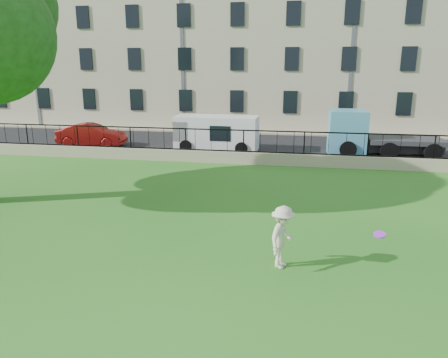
% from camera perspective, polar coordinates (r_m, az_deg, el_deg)
% --- Properties ---
extents(ground, '(120.00, 120.00, 0.00)m').
position_cam_1_polar(ground, '(11.09, -6.00, -11.89)').
color(ground, '#246417').
rests_on(ground, ground).
extents(retaining_wall, '(50.00, 0.40, 0.60)m').
position_cam_1_polar(retaining_wall, '(22.17, 2.55, 2.79)').
color(retaining_wall, gray).
rests_on(retaining_wall, ground).
extents(iron_railing, '(50.00, 0.05, 1.13)m').
position_cam_1_polar(iron_railing, '(22.00, 2.58, 4.96)').
color(iron_railing, black).
rests_on(iron_railing, retaining_wall).
extents(street, '(60.00, 9.00, 0.01)m').
position_cam_1_polar(street, '(26.80, 3.90, 4.28)').
color(street, black).
rests_on(street, ground).
extents(sidewalk, '(60.00, 1.40, 0.12)m').
position_cam_1_polar(sidewalk, '(31.89, 4.95, 6.10)').
color(sidewalk, gray).
rests_on(sidewalk, ground).
extents(building_row, '(56.40, 10.40, 13.80)m').
position_cam_1_polar(building_row, '(37.20, 6.06, 17.94)').
color(building_row, '#B3AE8E').
rests_on(building_row, ground).
extents(man, '(0.91, 1.18, 1.60)m').
position_cam_1_polar(man, '(11.03, 7.64, -7.52)').
color(man, beige).
rests_on(man, ground).
extents(frisbee, '(0.34, 0.33, 0.12)m').
position_cam_1_polar(frisbee, '(10.58, 19.65, -6.84)').
color(frisbee, '#A529E9').
extents(red_sedan, '(4.19, 1.70, 1.35)m').
position_cam_1_polar(red_sedan, '(27.96, -16.89, 5.51)').
color(red_sedan, maroon).
rests_on(red_sedan, street).
extents(white_van, '(4.78, 1.97, 1.99)m').
position_cam_1_polar(white_van, '(25.43, -0.96, 5.99)').
color(white_van, silver).
rests_on(white_van, street).
extents(blue_truck, '(5.85, 2.15, 2.44)m').
position_cam_1_polar(blue_truck, '(25.54, 20.05, 5.64)').
color(blue_truck, '#519CBF').
rests_on(blue_truck, street).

